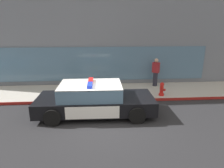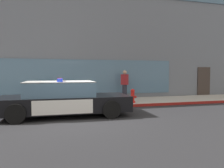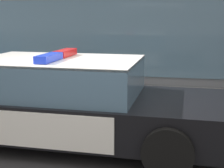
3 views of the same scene
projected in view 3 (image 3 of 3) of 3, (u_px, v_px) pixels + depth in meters
ground at (94, 155)px, 5.02m from camera, size 48.00×48.00×0.00m
sidewalk at (128, 99)px, 8.10m from camera, size 48.00×2.79×0.15m
curb_red_paint at (117, 116)px, 6.75m from camera, size 28.80×0.04×0.14m
police_cruiser at (67, 101)px, 5.52m from camera, size 5.07×2.23×1.49m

